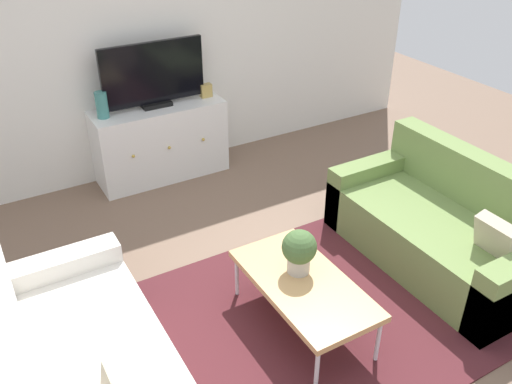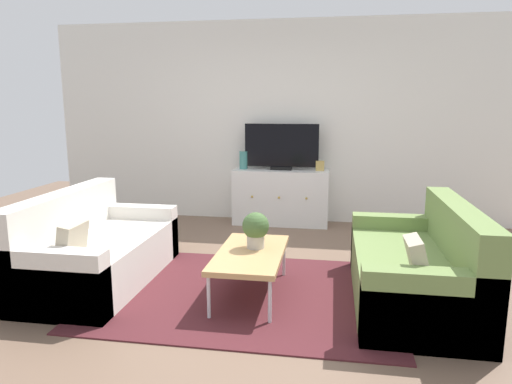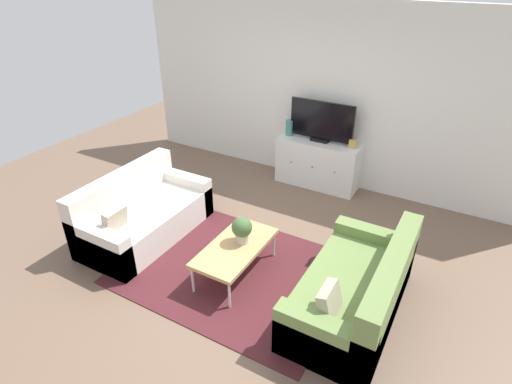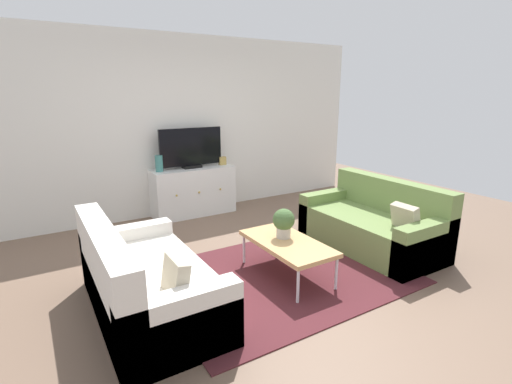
% 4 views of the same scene
% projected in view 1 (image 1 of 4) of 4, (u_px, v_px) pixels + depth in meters
% --- Properties ---
extents(ground_plane, '(10.00, 10.00, 0.00)m').
position_uv_depth(ground_plane, '(282.00, 312.00, 3.83)').
color(ground_plane, brown).
extents(wall_back, '(6.40, 0.12, 2.70)m').
position_uv_depth(wall_back, '(137.00, 35.00, 5.02)').
color(wall_back, silver).
rests_on(wall_back, ground_plane).
extents(area_rug, '(2.50, 1.90, 0.01)m').
position_uv_depth(area_rug, '(294.00, 324.00, 3.71)').
color(area_rug, '#4C1E23').
rests_on(area_rug, ground_plane).
extents(couch_left_side, '(0.89, 1.70, 0.82)m').
position_uv_depth(couch_left_side, '(73.00, 378.00, 2.99)').
color(couch_left_side, silver).
rests_on(couch_left_side, ground_plane).
extents(couch_right_side, '(0.89, 1.70, 0.82)m').
position_uv_depth(couch_right_side, '(446.00, 228.00, 4.23)').
color(couch_right_side, olive).
rests_on(couch_right_side, ground_plane).
extents(coffee_table, '(0.54, 1.06, 0.39)m').
position_uv_depth(coffee_table, '(304.00, 285.00, 3.53)').
color(coffee_table, tan).
rests_on(coffee_table, ground_plane).
extents(potted_plant, '(0.23, 0.23, 0.31)m').
position_uv_depth(potted_plant, '(299.00, 250.00, 3.51)').
color(potted_plant, '#B7B2A8').
rests_on(potted_plant, coffee_table).
extents(tv_console, '(1.27, 0.47, 0.74)m').
position_uv_depth(tv_console, '(161.00, 142.00, 5.33)').
color(tv_console, white).
rests_on(tv_console, ground_plane).
extents(flat_screen_tv, '(0.98, 0.16, 0.61)m').
position_uv_depth(flat_screen_tv, '(153.00, 75.00, 5.00)').
color(flat_screen_tv, black).
rests_on(flat_screen_tv, tv_console).
extents(glass_vase, '(0.11, 0.11, 0.24)m').
position_uv_depth(glass_vase, '(102.00, 105.00, 4.86)').
color(glass_vase, teal).
rests_on(glass_vase, tv_console).
extents(mantel_clock, '(0.11, 0.07, 0.13)m').
position_uv_depth(mantel_clock, '(206.00, 90.00, 5.33)').
color(mantel_clock, tan).
rests_on(mantel_clock, tv_console).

